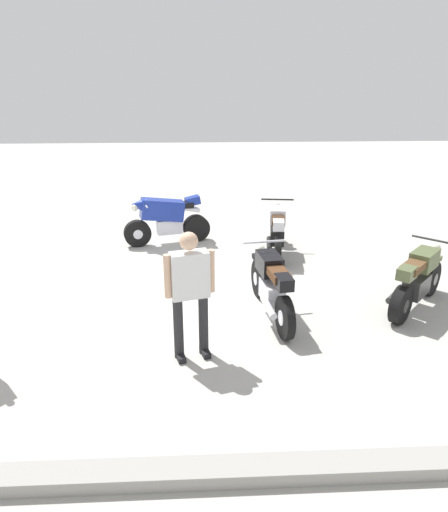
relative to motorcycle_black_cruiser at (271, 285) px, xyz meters
The scene contains 7 objects.
ground_plane 2.12m from the motorcycle_black_cruiser, 39.95° to the right, with size 40.00×40.00×0.00m, color #ADAAA3.
curb_edge 3.67m from the motorcycle_black_cruiser, 64.37° to the left, with size 14.00×0.30×0.15m, color gray.
motorcycle_black_cruiser is the anchor object (origin of this frame).
motorcycle_olive_vintage 2.40m from the motorcycle_black_cruiser, behind, with size 1.45×1.53×1.07m.
motorcycle_silver_cruiser 2.85m from the motorcycle_black_cruiser, 100.55° to the right, with size 0.72×2.09×1.09m.
motorcycle_blue_sportbike 4.05m from the motorcycle_black_cruiser, 62.83° to the right, with size 1.93×0.82×1.14m.
person_in_white_shirt 1.73m from the motorcycle_black_cruiser, 41.88° to the left, with size 0.67×0.41×1.76m.
Camera 1 is at (-0.49, 8.12, 3.58)m, focal length 33.70 mm.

